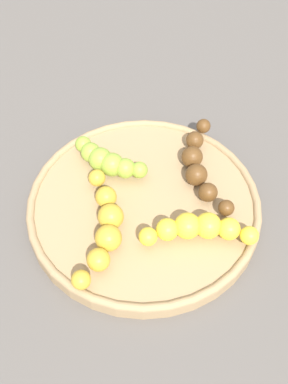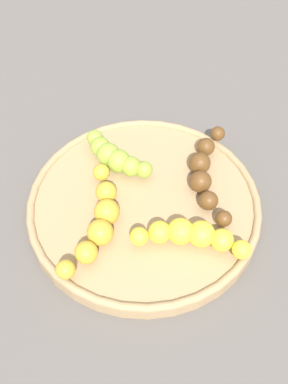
{
  "view_description": "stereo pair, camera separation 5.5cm",
  "coord_description": "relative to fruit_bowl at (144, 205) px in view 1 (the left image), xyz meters",
  "views": [
    {
      "loc": [
        -0.31,
        -0.13,
        0.47
      ],
      "look_at": [
        0.0,
        0.0,
        0.04
      ],
      "focal_mm": 42.97,
      "sensor_mm": 36.0,
      "label": 1
    },
    {
      "loc": [
        -0.29,
        -0.18,
        0.47
      ],
      "look_at": [
        0.0,
        0.0,
        0.04
      ],
      "focal_mm": 42.97,
      "sensor_mm": 36.0,
      "label": 2
    }
  ],
  "objects": [
    {
      "name": "banana_green",
      "position": [
        0.03,
        0.06,
        0.02
      ],
      "size": [
        0.04,
        0.11,
        0.03
      ],
      "rotation": [
        0.0,
        0.0,
        3.0
      ],
      "color": "#8CAD38",
      "rests_on": "fruit_bowl"
    },
    {
      "name": "banana_overripe",
      "position": [
        0.07,
        -0.05,
        0.02
      ],
      "size": [
        0.14,
        0.09,
        0.03
      ],
      "rotation": [
        0.0,
        0.0,
        2.09
      ],
      "color": "#593819",
      "rests_on": "fruit_bowl"
    },
    {
      "name": "banana_yellow",
      "position": [
        -0.02,
        -0.08,
        0.02
      ],
      "size": [
        0.07,
        0.13,
        0.03
      ],
      "rotation": [
        0.0,
        0.0,
        0.41
      ],
      "color": "yellow",
      "rests_on": "fruit_bowl"
    },
    {
      "name": "ground_plane",
      "position": [
        0.0,
        0.0,
        -0.01
      ],
      "size": [
        2.4,
        2.4,
        0.0
      ],
      "primitive_type": "plane",
      "color": "#56514C"
    },
    {
      "name": "banana_spotted",
      "position": [
        -0.06,
        0.02,
        0.02
      ],
      "size": [
        0.15,
        0.08,
        0.03
      ],
      "rotation": [
        0.0,
        0.0,
        5.07
      ],
      "color": "gold",
      "rests_on": "fruit_bowl"
    },
    {
      "name": "fruit_bowl",
      "position": [
        0.0,
        0.0,
        0.0
      ],
      "size": [
        0.29,
        0.29,
        0.02
      ],
      "color": "#A08259",
      "rests_on": "ground_plane"
    }
  ]
}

